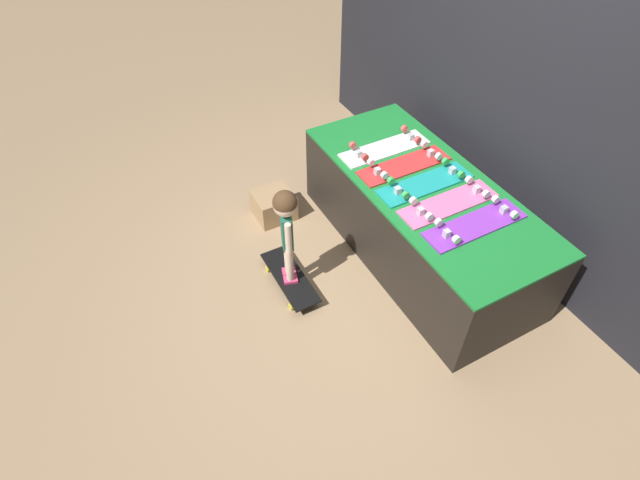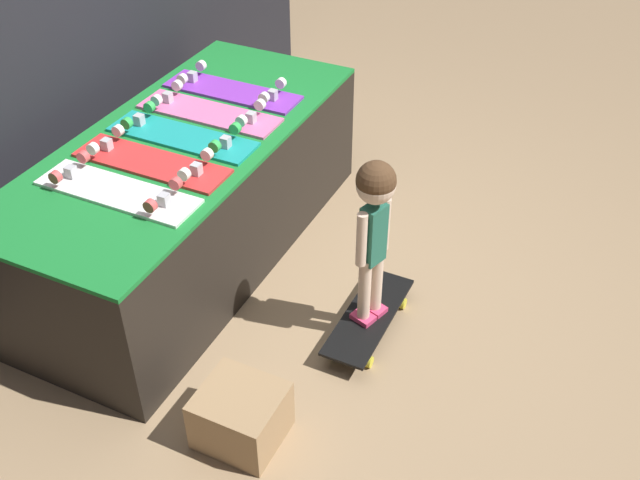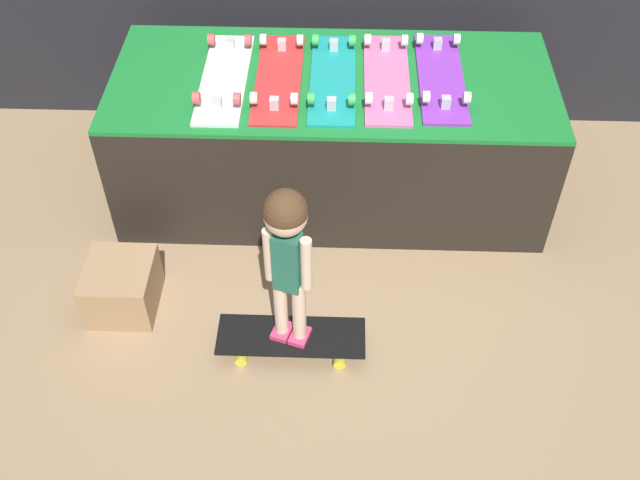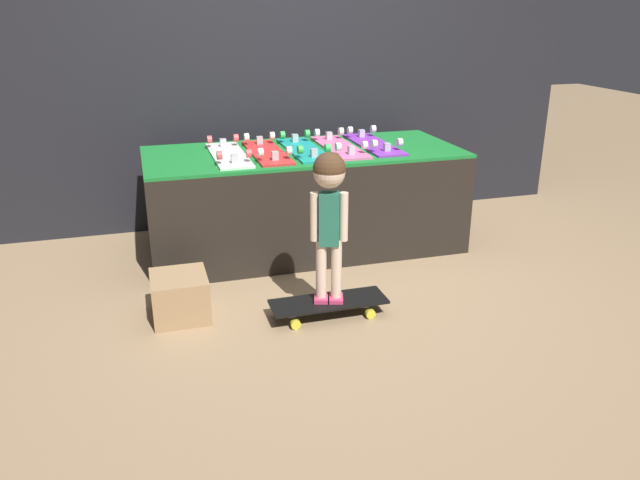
# 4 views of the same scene
# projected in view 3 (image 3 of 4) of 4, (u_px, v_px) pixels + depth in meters

# --- Properties ---
(ground_plane) EXTENTS (16.00, 16.00, 0.00)m
(ground_plane) POSITION_uv_depth(u_px,v_px,m) (328.00, 266.00, 3.54)
(ground_plane) COLOR #9E7F5B
(display_rack) EXTENTS (2.06, 0.88, 0.67)m
(display_rack) POSITION_uv_depth(u_px,v_px,m) (332.00, 136.00, 3.69)
(display_rack) COLOR black
(display_rack) RESTS_ON ground_plane
(skateboard_white_on_rack) EXTENTS (0.21, 0.72, 0.09)m
(skateboard_white_on_rack) POSITION_uv_depth(u_px,v_px,m) (224.00, 77.00, 3.43)
(skateboard_white_on_rack) COLOR white
(skateboard_white_on_rack) RESTS_ON display_rack
(skateboard_red_on_rack) EXTENTS (0.21, 0.72, 0.09)m
(skateboard_red_on_rack) POSITION_uv_depth(u_px,v_px,m) (279.00, 77.00, 3.43)
(skateboard_red_on_rack) COLOR red
(skateboard_red_on_rack) RESTS_ON display_rack
(skateboard_teal_on_rack) EXTENTS (0.21, 0.72, 0.09)m
(skateboard_teal_on_rack) POSITION_uv_depth(u_px,v_px,m) (333.00, 77.00, 3.42)
(skateboard_teal_on_rack) COLOR teal
(skateboard_teal_on_rack) RESTS_ON display_rack
(skateboard_pink_on_rack) EXTENTS (0.21, 0.72, 0.09)m
(skateboard_pink_on_rack) POSITION_uv_depth(u_px,v_px,m) (387.00, 77.00, 3.43)
(skateboard_pink_on_rack) COLOR pink
(skateboard_pink_on_rack) RESTS_ON display_rack
(skateboard_purple_on_rack) EXTENTS (0.21, 0.72, 0.09)m
(skateboard_purple_on_rack) POSITION_uv_depth(u_px,v_px,m) (441.00, 76.00, 3.43)
(skateboard_purple_on_rack) COLOR purple
(skateboard_purple_on_rack) RESTS_ON display_rack
(skateboard_on_floor) EXTENTS (0.62, 0.21, 0.09)m
(skateboard_on_floor) POSITION_uv_depth(u_px,v_px,m) (291.00, 338.00, 3.16)
(skateboard_on_floor) COLOR black
(skateboard_on_floor) RESTS_ON ground_plane
(child) EXTENTS (0.19, 0.16, 0.81)m
(child) POSITION_uv_depth(u_px,v_px,m) (287.00, 242.00, 2.74)
(child) COLOR #E03D6B
(child) RESTS_ON skateboard_on_floor
(storage_box) EXTENTS (0.29, 0.32, 0.24)m
(storage_box) POSITION_uv_depth(u_px,v_px,m) (122.00, 287.00, 3.30)
(storage_box) COLOR #A37F56
(storage_box) RESTS_ON ground_plane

